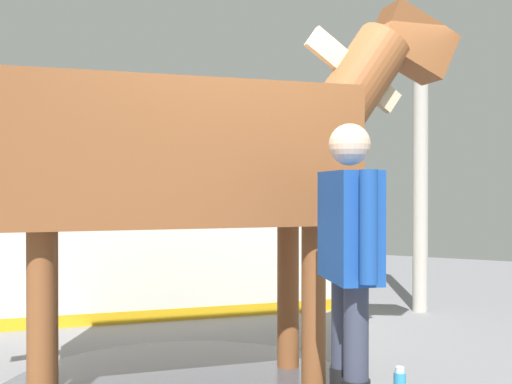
% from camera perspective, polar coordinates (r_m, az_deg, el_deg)
% --- Properties ---
extents(barrier_wall, '(3.03, 2.85, 1.19)m').
position_cam_1_polar(barrier_wall, '(5.94, -10.59, -7.02)').
color(barrier_wall, silver).
rests_on(barrier_wall, ground).
extents(roof_post_near, '(0.16, 0.16, 3.10)m').
position_cam_1_polar(roof_post_near, '(6.52, 15.60, 2.43)').
color(roof_post_near, '#B7B2A8').
rests_on(roof_post_near, ground).
extents(horse, '(2.77, 2.62, 2.67)m').
position_cam_1_polar(horse, '(3.92, -5.51, 3.53)').
color(horse, brown).
rests_on(horse, ground).
extents(handler, '(0.46, 0.56, 1.67)m').
position_cam_1_polar(handler, '(3.21, 9.02, -6.09)').
color(handler, black).
rests_on(handler, ground).
extents(bottle_shampoo, '(0.08, 0.08, 0.20)m').
position_cam_1_polar(bottle_shampoo, '(4.00, 13.72, -17.55)').
color(bottle_shampoo, '#3399CC').
rests_on(bottle_shampoo, ground).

